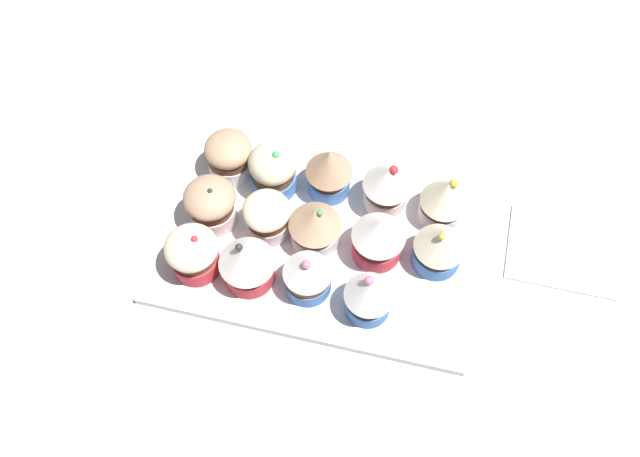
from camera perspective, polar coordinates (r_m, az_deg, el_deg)
The scene contains 17 objects.
ground_plane at distance 88.54cm, azimuth -0.00°, elevation -1.77°, with size 180.00×180.00×3.00cm, color beige.
baking_tray at distance 86.67cm, azimuth -0.00°, elevation -1.14°, with size 39.45×25.67×1.20cm.
cupcake_0 at distance 85.91cm, azimuth 10.20°, elevation 2.39°, with size 5.98×5.98×7.84cm.
cupcake_1 at distance 85.84cm, azimuth 5.53°, elevation 3.54°, with size 6.09×6.09×7.89cm.
cupcake_2 at distance 86.37cm, azimuth 0.76°, elevation 4.77°, with size 5.93×5.93×7.98cm.
cupcake_3 at distance 87.10cm, azimuth -3.87°, elevation 4.85°, with size 6.09×6.09×7.80cm.
cupcake_4 at distance 89.58cm, azimuth -7.47°, elevation 5.96°, with size 6.03×6.03×6.28cm.
cupcake_5 at distance 82.88cm, azimuth 9.78°, elevation -1.42°, with size 6.15×6.15×7.40cm.
cupcake_6 at distance 82.33cm, azimuth 4.81°, elevation -0.73°, with size 6.47×6.47×7.32cm.
cupcake_7 at distance 83.12cm, azimuth -0.38°, elevation 0.38°, with size 6.45×6.45×7.15cm.
cupcake_8 at distance 84.08cm, azimuth -4.40°, elevation 0.89°, with size 5.84×5.84×6.36cm.
cupcake_9 at distance 85.40cm, azimuth -9.01°, elevation 1.77°, with size 6.38×6.38×6.99cm.
cupcake_10 at distance 78.99cm, azimuth 4.05°, elevation -5.47°, with size 5.78×5.78×7.68cm.
cupcake_11 at distance 80.37cm, azimuth -1.21°, elevation -3.74°, with size 5.77×5.77×7.02cm.
cupcake_12 at distance 80.78cm, azimuth -6.03°, elevation -2.73°, with size 6.72×6.72×7.94cm.
cupcake_13 at distance 82.84cm, azimuth -10.38°, elevation -2.01°, with size 6.36×6.36×6.81cm.
napkin at distance 91.62cm, azimuth 19.36°, elevation -1.76°, with size 13.64×10.49×0.60cm, color white.
Camera 1 is at (-9.11, 39.03, 77.45)cm, focal length 38.96 mm.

